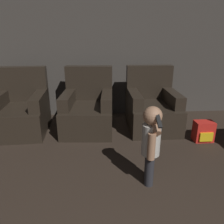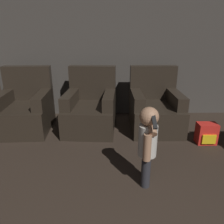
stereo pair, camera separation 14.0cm
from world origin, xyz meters
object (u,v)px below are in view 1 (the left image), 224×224
armchair_left (21,111)px  armchair_right (152,108)px  toy_backpack (204,131)px  armchair_middle (88,109)px  person_toddler (151,140)px

armchair_left → armchair_right: size_ratio=1.00×
armchair_left → toy_backpack: size_ratio=3.28×
armchair_middle → toy_backpack: size_ratio=3.28×
armchair_left → armchair_right: 2.10m
armchair_left → person_toddler: 2.26m
armchair_left → armchair_middle: (1.06, -0.00, 0.00)m
armchair_right → toy_backpack: bearing=-42.0°
armchair_middle → toy_backpack: 1.78m
armchair_right → person_toddler: bearing=-104.1°
armchair_right → armchair_left: bearing=-179.7°
armchair_middle → toy_backpack: (1.67, -0.57, -0.18)m
person_toddler → toy_backpack: size_ratio=2.82×
armchair_left → armchair_right: (2.10, 0.00, 0.00)m
armchair_middle → armchair_right: same height
armchair_left → armchair_right: bearing=-2.4°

